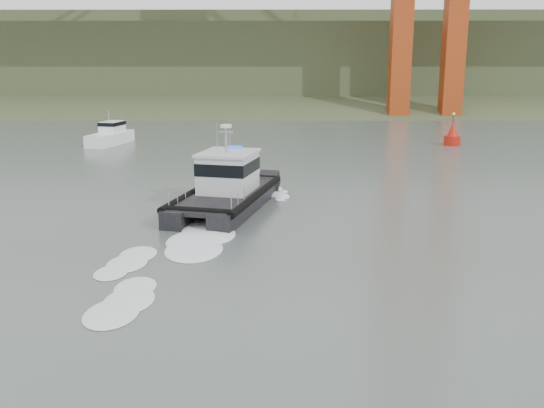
{
  "coord_description": "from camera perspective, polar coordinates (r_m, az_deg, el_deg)",
  "views": [
    {
      "loc": [
        -0.84,
        -19.04,
        9.01
      ],
      "look_at": [
        -0.98,
        8.33,
        2.4
      ],
      "focal_mm": 40.0,
      "sensor_mm": 36.0,
      "label": 1
    }
  ],
  "objects": [
    {
      "name": "nav_buoy",
      "position": [
        67.26,
        16.6,
        6.14
      ],
      "size": [
        1.74,
        1.74,
        3.63
      ],
      "color": "#B0160C",
      "rests_on": "ground"
    },
    {
      "name": "headlands",
      "position": [
        144.55,
        0.65,
        12.8
      ],
      "size": [
        500.0,
        105.36,
        27.12
      ],
      "color": "#3A4F2D",
      "rests_on": "ground"
    },
    {
      "name": "patrol_boat",
      "position": [
        37.13,
        -4.28,
        1.61
      ],
      "size": [
        6.48,
        11.58,
        5.32
      ],
      "rotation": [
        0.0,
        0.0,
        -0.24
      ],
      "color": "black",
      "rests_on": "ground"
    },
    {
      "name": "motorboat",
      "position": [
        67.45,
        -14.94,
        6.26
      ],
      "size": [
        3.84,
        7.23,
        3.78
      ],
      "rotation": [
        0.0,
        0.0,
        -0.24
      ],
      "color": "white",
      "rests_on": "ground"
    },
    {
      "name": "ground",
      "position": [
        21.08,
        2.6,
        -11.74
      ],
      "size": [
        400.0,
        400.0,
        0.0
      ],
      "primitive_type": "plane",
      "color": "#4C5A56",
      "rests_on": "ground"
    }
  ]
}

